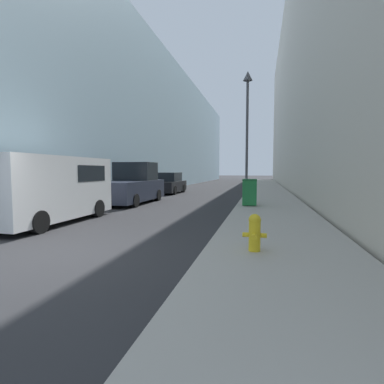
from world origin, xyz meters
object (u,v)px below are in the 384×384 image
at_px(pickup_truck, 131,186).
at_px(parked_sedan_near, 168,184).
at_px(fire_hydrant, 255,232).
at_px(lamppost, 247,115).
at_px(trash_bin, 250,192).
at_px(white_van, 50,186).

xyz_separation_m(pickup_truck, parked_sedan_near, (-0.07, 6.88, -0.17)).
height_order(fire_hydrant, lamppost, lamppost).
bearing_deg(trash_bin, parked_sedan_near, 128.44).
distance_m(trash_bin, pickup_truck, 6.42).
height_order(fire_hydrant, parked_sedan_near, parked_sedan_near).
relative_size(lamppost, pickup_truck, 1.32).
bearing_deg(pickup_truck, parked_sedan_near, 90.59).
bearing_deg(lamppost, white_van, -127.59).
bearing_deg(fire_hydrant, white_van, 158.34).
relative_size(white_van, parked_sedan_near, 1.18).
xyz_separation_m(white_van, pickup_truck, (0.00, 6.23, -0.31)).
xyz_separation_m(trash_bin, lamppost, (-0.29, 2.76, 3.91)).
xyz_separation_m(fire_hydrant, white_van, (-6.71, 2.66, 0.66)).
xyz_separation_m(fire_hydrant, trash_bin, (-0.40, 7.73, 0.23)).
bearing_deg(white_van, pickup_truck, 90.00).
height_order(fire_hydrant, pickup_truck, pickup_truck).
relative_size(fire_hydrant, parked_sedan_near, 0.18).
relative_size(fire_hydrant, lamppost, 0.11).
distance_m(trash_bin, parked_sedan_near, 10.27).
xyz_separation_m(fire_hydrant, pickup_truck, (-6.71, 8.90, 0.35)).
distance_m(white_van, parked_sedan_near, 13.11).
xyz_separation_m(lamppost, parked_sedan_near, (-6.10, 5.28, -3.96)).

